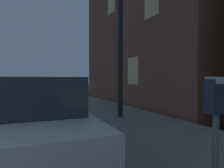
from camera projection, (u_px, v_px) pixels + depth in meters
parking_meter at (216, 112)px, 1.77m from camera, size 0.19×0.19×1.28m
car_silver at (26, 118)px, 3.54m from camera, size 2.17×4.51×1.43m
car_white at (23, 94)px, 9.16m from camera, size 2.08×4.58×1.43m
building_mid at (174, 28)px, 11.53m from camera, size 6.97×9.94×8.56m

